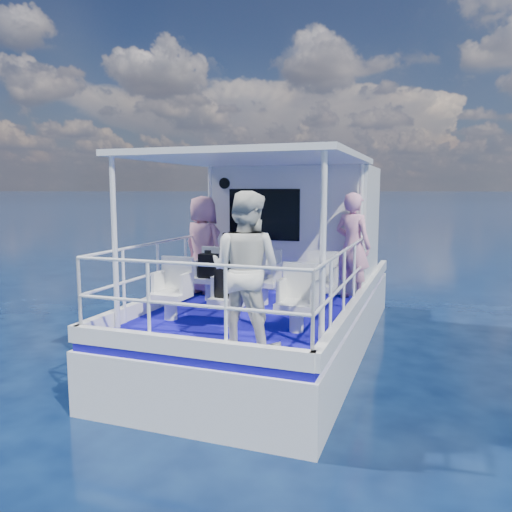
% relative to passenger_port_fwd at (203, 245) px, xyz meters
% --- Properties ---
extents(ground, '(2000.00, 2000.00, 0.00)m').
position_rel_passenger_port_fwd_xyz_m(ground, '(1.25, -0.67, -1.74)').
color(ground, black).
rests_on(ground, ground).
extents(hull, '(3.00, 7.00, 1.60)m').
position_rel_passenger_port_fwd_xyz_m(hull, '(1.25, 0.33, -1.74)').
color(hull, white).
rests_on(hull, ground).
extents(deck, '(2.90, 6.90, 0.10)m').
position_rel_passenger_port_fwd_xyz_m(deck, '(1.25, 0.33, -0.89)').
color(deck, '#120A93').
rests_on(deck, hull).
extents(cabin, '(2.85, 2.00, 2.20)m').
position_rel_passenger_port_fwd_xyz_m(cabin, '(1.25, 1.63, 0.26)').
color(cabin, white).
rests_on(cabin, deck).
extents(canopy, '(3.00, 3.20, 0.08)m').
position_rel_passenger_port_fwd_xyz_m(canopy, '(1.25, -0.87, 1.40)').
color(canopy, white).
rests_on(canopy, cabin).
extents(canopy_posts, '(2.77, 2.97, 2.20)m').
position_rel_passenger_port_fwd_xyz_m(canopy_posts, '(1.25, -0.92, 0.26)').
color(canopy_posts, white).
rests_on(canopy_posts, deck).
extents(railings, '(2.84, 3.59, 1.00)m').
position_rel_passenger_port_fwd_xyz_m(railings, '(1.25, -1.25, -0.34)').
color(railings, white).
rests_on(railings, deck).
extents(seat_port_fwd, '(0.48, 0.46, 0.38)m').
position_rel_passenger_port_fwd_xyz_m(seat_port_fwd, '(0.35, -0.47, -0.65)').
color(seat_port_fwd, silver).
rests_on(seat_port_fwd, deck).
extents(seat_center_fwd, '(0.48, 0.46, 0.38)m').
position_rel_passenger_port_fwd_xyz_m(seat_center_fwd, '(1.25, -0.47, -0.65)').
color(seat_center_fwd, silver).
rests_on(seat_center_fwd, deck).
extents(seat_stbd_fwd, '(0.48, 0.46, 0.38)m').
position_rel_passenger_port_fwd_xyz_m(seat_stbd_fwd, '(2.15, -0.47, -0.65)').
color(seat_stbd_fwd, silver).
rests_on(seat_stbd_fwd, deck).
extents(seat_port_aft, '(0.48, 0.46, 0.38)m').
position_rel_passenger_port_fwd_xyz_m(seat_port_aft, '(0.35, -1.77, -0.65)').
color(seat_port_aft, silver).
rests_on(seat_port_aft, deck).
extents(seat_center_aft, '(0.48, 0.46, 0.38)m').
position_rel_passenger_port_fwd_xyz_m(seat_center_aft, '(1.25, -1.77, -0.65)').
color(seat_center_aft, silver).
rests_on(seat_center_aft, deck).
extents(seat_stbd_aft, '(0.48, 0.46, 0.38)m').
position_rel_passenger_port_fwd_xyz_m(seat_stbd_aft, '(2.15, -1.77, -0.65)').
color(seat_stbd_aft, silver).
rests_on(seat_stbd_aft, deck).
extents(passenger_port_fwd, '(0.74, 0.64, 1.68)m').
position_rel_passenger_port_fwd_xyz_m(passenger_port_fwd, '(0.00, 0.00, 0.00)').
color(passenger_port_fwd, pink).
rests_on(passenger_port_fwd, deck).
extents(passenger_stbd_fwd, '(0.75, 0.63, 1.74)m').
position_rel_passenger_port_fwd_xyz_m(passenger_stbd_fwd, '(2.50, 0.41, 0.03)').
color(passenger_stbd_fwd, '#F29CBE').
rests_on(passenger_stbd_fwd, deck).
extents(passenger_stbd_aft, '(0.92, 0.75, 1.77)m').
position_rel_passenger_port_fwd_xyz_m(passenger_stbd_aft, '(1.76, -2.55, 0.05)').
color(passenger_stbd_aft, silver).
rests_on(passenger_stbd_aft, deck).
extents(backpack_port, '(0.30, 0.17, 0.39)m').
position_rel_passenger_port_fwd_xyz_m(backpack_port, '(0.36, -0.55, -0.27)').
color(backpack_port, black).
rests_on(backpack_port, seat_port_fwd).
extents(backpack_center, '(0.34, 0.19, 0.51)m').
position_rel_passenger_port_fwd_xyz_m(backpack_center, '(1.24, -1.80, -0.21)').
color(backpack_center, black).
rests_on(backpack_center, seat_center_aft).
extents(compact_camera, '(0.09, 0.06, 0.06)m').
position_rel_passenger_port_fwd_xyz_m(compact_camera, '(0.34, -0.53, -0.04)').
color(compact_camera, black).
rests_on(compact_camera, backpack_port).
extents(panda, '(0.22, 0.19, 0.34)m').
position_rel_passenger_port_fwd_xyz_m(panda, '(1.26, -1.82, 0.22)').
color(panda, white).
rests_on(panda, backpack_center).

